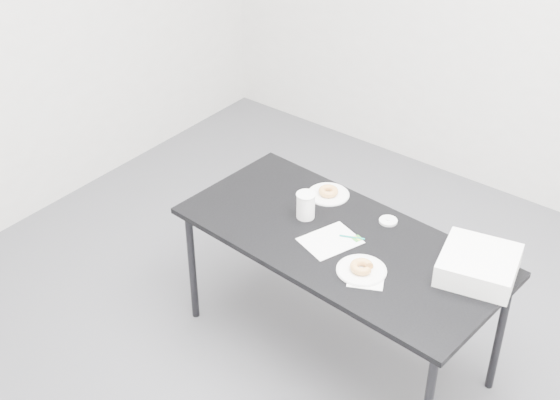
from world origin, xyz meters
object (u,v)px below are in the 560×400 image
Objects in this scene: donut_near at (362,267)px; coffee_cup at (306,205)px; scorecard at (330,241)px; plate_far at (328,194)px; pen at (352,237)px; donut_far at (328,191)px; plate_near at (361,270)px; bakery_box at (479,265)px; table at (340,248)px.

donut_near is 0.79× the size of coffee_cup.
donut_near is (0.22, -0.09, 0.02)m from scorecard.
plate_far is (-0.44, 0.39, -0.02)m from donut_near.
pen is 0.36m from plate_far.
coffee_cup reaches higher than scorecard.
scorecard is at bearing -53.58° from plate_far.
donut_far is at bearing 145.37° from scorecard.
coffee_cup reaches higher than donut_near.
plate_near is 0.48m from bakery_box.
coffee_cup is at bearing -84.22° from donut_far.
table is at bearing 75.46° from scorecard.
plate_near is (0.16, -0.17, -0.00)m from pen.
donut_near is at bearing -41.30° from donut_far.
donut_near is 0.59m from donut_far.
coffee_cup is at bearing 176.41° from scorecard.
donut_far reaches higher than scorecard.
donut_far is at bearing 95.78° from coffee_cup.
donut_far is at bearing 138.05° from table.
pen is (0.07, 0.08, 0.00)m from scorecard.
plate_far is 1.59× the size of coffee_cup.
coffee_cup is (-0.42, 0.17, 0.06)m from plate_near.
donut_far is 0.84m from bakery_box.
coffee_cup is (-0.20, 0.08, 0.06)m from scorecard.
bakery_box reaches higher than table.
coffee_cup is 0.42× the size of bakery_box.
donut_far reaches higher than plate_near.
donut_near reaches higher than pen.
donut_far is 0.31× the size of bakery_box.
coffee_cup is (-0.42, 0.17, 0.04)m from donut_near.
pen is 0.27m from coffee_cup.
donut_far is 0.75× the size of coffee_cup.
pen is at bearing 68.11° from scorecard.
pen is at bearing -37.77° from plate_far.
scorecard is at bearing -53.58° from donut_far.
donut_far is at bearing 138.70° from plate_near.
plate_near is at bearing -70.80° from pen.
plate_far is 0.22m from coffee_cup.
donut_near is 0.48m from bakery_box.
pen reaches higher than plate_near.
plate_near reaches higher than table.
bakery_box is at bearing -12.82° from pen.
scorecard is 0.10m from pen.
donut_near is at bearing -41.30° from plate_far.
table is 0.61m from bakery_box.
table is 15.28× the size of donut_near.
scorecard is 2.44× the size of donut_near.
scorecard is 0.22m from coffee_cup.
table is 0.36m from plate_far.
plate_near is at bearing -158.12° from bakery_box.
plate_near is 0.69× the size of bakery_box.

